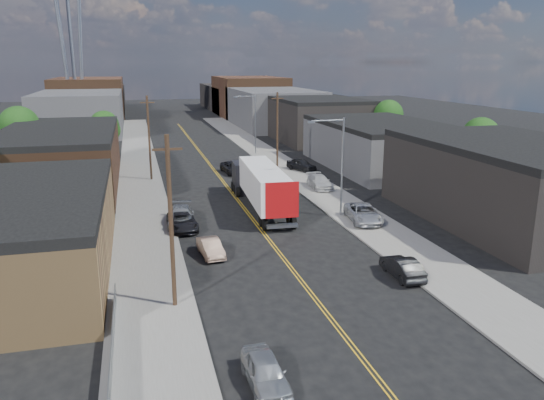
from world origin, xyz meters
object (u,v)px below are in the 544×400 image
car_left_b (211,248)px  car_right_lot_a (363,213)px  car_left_a (265,372)px  car_ahead_truck (234,168)px  car_left_d (181,216)px  semi_truck (259,183)px  car_left_c (182,222)px  car_right_lot_b (320,182)px  car_right_lot_c (301,165)px  car_right_oncoming (402,267)px

car_left_b → car_right_lot_a: bearing=12.6°
car_left_a → car_ahead_truck: car_ahead_truck is taller
car_left_d → car_right_lot_a: bearing=-6.7°
semi_truck → car_left_c: (-7.90, -5.12, -1.74)m
car_left_b → car_ahead_truck: size_ratio=0.72×
car_left_c → car_ahead_truck: 23.61m
car_right_lot_a → car_ahead_truck: bearing=115.0°
car_right_lot_b → car_right_lot_c: car_right_lot_c is taller
car_left_b → car_right_lot_c: car_right_lot_c is taller
car_left_a → car_left_c: car_left_c is taller
semi_truck → car_ahead_truck: (0.62, 16.90, -1.70)m
car_left_c → car_right_oncoming: car_left_c is taller
car_right_lot_b → car_left_d: bearing=-147.4°
car_left_b → car_right_lot_c: 31.99m
car_left_a → car_ahead_truck: size_ratio=0.75×
semi_truck → car_right_lot_a: 10.65m
car_right_lot_c → car_right_oncoming: bearing=-121.9°
semi_truck → car_right_oncoming: (5.10, -19.11, -1.75)m
semi_truck → car_left_a: size_ratio=4.12×
semi_truck → car_ahead_truck: bearing=91.2°
semi_truck → car_left_d: bearing=-150.9°
car_left_b → car_left_c: bearing=95.6°
car_right_lot_a → car_left_d: bearing=176.3°
car_left_b → car_right_lot_c: size_ratio=0.87×
car_left_d → car_right_oncoming: (13.00, -15.28, -0.10)m
car_right_oncoming → car_right_lot_a: bearing=-100.7°
car_right_oncoming → car_left_b: bearing=-30.1°
car_left_d → car_right_lot_a: (15.54, -3.42, 0.11)m
car_right_lot_a → car_right_lot_c: size_ratio=1.22×
semi_truck → car_right_oncoming: bearing=-71.8°
car_left_d → car_right_oncoming: car_left_d is taller
car_right_lot_b → car_ahead_truck: car_right_lot_b is taller
semi_truck → car_left_b: (-6.50, -11.99, -1.81)m
car_left_b → car_left_d: car_left_d is taller
car_left_b → car_right_oncoming: 13.61m
car_left_a → car_right_lot_a: (14.14, 21.35, 0.22)m
car_left_c → car_right_lot_c: bearing=49.2°
car_left_b → semi_truck: bearing=55.7°
semi_truck → car_right_oncoming: semi_truck is taller
car_left_a → car_right_lot_c: 47.15m
car_ahead_truck → car_right_lot_a: bearing=-80.0°
car_left_a → car_right_lot_a: bearing=55.1°
car_right_oncoming → car_right_lot_b: (3.13, 24.92, 0.17)m
semi_truck → car_right_lot_a: semi_truck is taller
car_left_d → car_right_lot_c: size_ratio=1.23×
car_right_lot_c → semi_truck: bearing=-145.5°
car_left_a → car_right_lot_b: size_ratio=0.82×
car_right_lot_b → semi_truck: bearing=-143.0°
car_left_d → semi_truck: bearing=31.5°
car_right_lot_b → car_left_b: bearing=-127.8°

